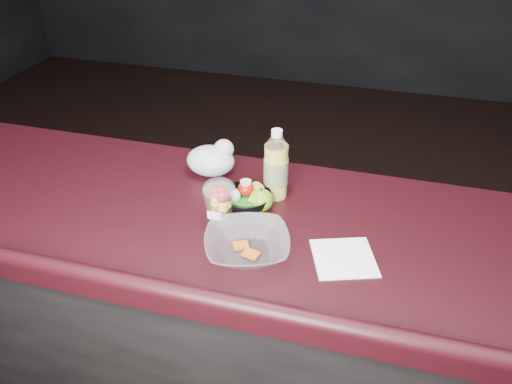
{
  "coord_description": "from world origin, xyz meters",
  "views": [
    {
      "loc": [
        0.3,
        -0.83,
        1.91
      ],
      "look_at": [
        -0.02,
        0.33,
        1.1
      ],
      "focal_mm": 35.0,
      "sensor_mm": 36.0,
      "label": 1
    }
  ],
  "objects_px": {
    "snack_bowl": "(246,199)",
    "takeout_bowl": "(247,245)",
    "lemonade_bottle": "(276,169)",
    "fruit_cup": "(219,200)",
    "green_apple": "(261,200)"
  },
  "relations": [
    {
      "from": "snack_bowl",
      "to": "takeout_bowl",
      "type": "height_order",
      "value": "snack_bowl"
    },
    {
      "from": "lemonade_bottle",
      "to": "snack_bowl",
      "type": "bearing_deg",
      "value": -130.92
    },
    {
      "from": "lemonade_bottle",
      "to": "takeout_bowl",
      "type": "relative_size",
      "value": 0.79
    },
    {
      "from": "lemonade_bottle",
      "to": "green_apple",
      "type": "height_order",
      "value": "lemonade_bottle"
    },
    {
      "from": "takeout_bowl",
      "to": "lemonade_bottle",
      "type": "bearing_deg",
      "value": 88.45
    },
    {
      "from": "snack_bowl",
      "to": "takeout_bowl",
      "type": "bearing_deg",
      "value": -72.68
    },
    {
      "from": "fruit_cup",
      "to": "lemonade_bottle",
      "type": "bearing_deg",
      "value": 52.98
    },
    {
      "from": "lemonade_bottle",
      "to": "green_apple",
      "type": "relative_size",
      "value": 2.99
    },
    {
      "from": "fruit_cup",
      "to": "snack_bowl",
      "type": "xyz_separation_m",
      "value": [
        0.05,
        0.08,
        -0.04
      ]
    },
    {
      "from": "green_apple",
      "to": "snack_bowl",
      "type": "distance_m",
      "value": 0.05
    },
    {
      "from": "lemonade_bottle",
      "to": "takeout_bowl",
      "type": "bearing_deg",
      "value": -91.55
    },
    {
      "from": "green_apple",
      "to": "snack_bowl",
      "type": "xyz_separation_m",
      "value": [
        -0.05,
        0.0,
        -0.01
      ]
    },
    {
      "from": "fruit_cup",
      "to": "takeout_bowl",
      "type": "height_order",
      "value": "fruit_cup"
    },
    {
      "from": "snack_bowl",
      "to": "takeout_bowl",
      "type": "distance_m",
      "value": 0.22
    },
    {
      "from": "fruit_cup",
      "to": "takeout_bowl",
      "type": "distance_m",
      "value": 0.18
    }
  ]
}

